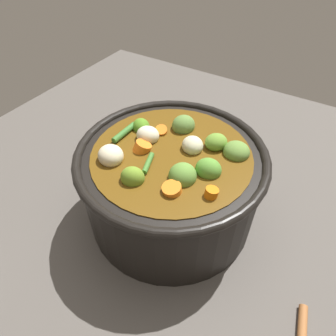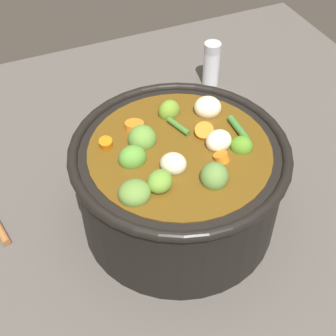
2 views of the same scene
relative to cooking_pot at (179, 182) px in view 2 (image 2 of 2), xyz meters
The scene contains 3 objects.
ground_plane 0.08m from the cooking_pot, 19.41° to the left, with size 1.10×1.10×0.00m, color #514C47.
cooking_pot is the anchor object (origin of this frame).
salt_shaker 0.37m from the cooking_pot, 55.34° to the left, with size 0.03×0.03×0.10m.
Camera 2 is at (-0.21, -0.44, 0.60)m, focal length 51.95 mm.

